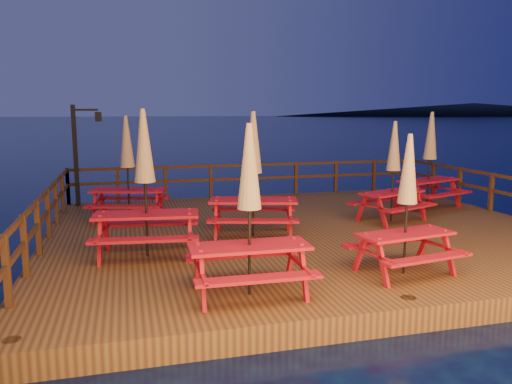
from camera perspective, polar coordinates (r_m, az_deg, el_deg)
ground at (r=12.24m, az=5.54°, el=-6.07°), size 500.00×500.00×0.00m
deck at (r=12.19m, az=5.56°, el=-5.16°), size 12.00×10.00×0.40m
deck_piles at (r=12.32m, az=5.52°, el=-7.41°), size 11.44×9.44×1.40m
railing at (r=13.64m, az=3.04°, el=0.57°), size 11.80×9.75×1.10m
lamp_post at (r=15.69m, az=-19.41°, el=4.99°), size 0.85×0.18×3.00m
headland_right at (r=306.39m, az=23.67°, el=8.64°), size 230.40×86.40×7.00m
picnic_table_0 at (r=7.57m, az=-0.77°, el=-1.81°), size 1.89×1.57×2.66m
picnic_table_1 at (r=13.22m, az=15.41°, el=2.46°), size 2.20×2.02×2.57m
picnic_table_2 at (r=15.37m, az=19.23°, el=3.63°), size 2.37×2.15×2.79m
picnic_table_3 at (r=9.84m, az=-12.56°, el=1.21°), size 2.20×1.89×2.87m
picnic_table_4 at (r=13.28m, az=-14.47°, el=2.84°), size 2.21×1.97×2.70m
picnic_table_5 at (r=8.98m, az=16.87°, el=-1.14°), size 1.92×1.66×2.45m
picnic_table_6 at (r=11.19m, az=-0.32°, el=2.27°), size 2.32×2.08×2.82m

